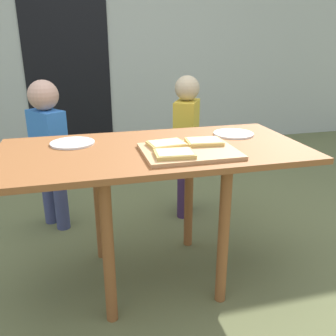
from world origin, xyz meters
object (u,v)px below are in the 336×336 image
at_px(dining_table, 154,166).
at_px(pizza_slice_near_left, 174,154).
at_px(cutting_board, 189,151).
at_px(pizza_slice_far_right, 204,142).
at_px(plate_white_left, 72,143).
at_px(child_left, 49,145).
at_px(plate_white_right, 233,134).
at_px(pizza_slice_far_left, 167,144).
at_px(child_right, 186,139).

height_order(dining_table, pizza_slice_near_left, pizza_slice_near_left).
xyz_separation_m(cutting_board, pizza_slice_far_right, (0.10, 0.08, 0.02)).
xyz_separation_m(plate_white_left, child_left, (-0.16, 0.57, -0.16)).
relative_size(plate_white_right, child_left, 0.22).
height_order(pizza_slice_far_left, pizza_slice_near_left, same).
bearing_deg(plate_white_left, pizza_slice_far_right, -19.20).
height_order(cutting_board, pizza_slice_far_left, pizza_slice_far_left).
bearing_deg(dining_table, child_right, 61.33).
distance_m(pizza_slice_far_left, pizza_slice_far_right, 0.19).
bearing_deg(child_left, plate_white_left, -74.68).
xyz_separation_m(plate_white_right, child_right, (-0.09, 0.56, -0.17)).
bearing_deg(dining_table, plate_white_right, 16.21).
relative_size(dining_table, cutting_board, 3.42).
relative_size(pizza_slice_far_left, pizza_slice_near_left, 1.02).
height_order(pizza_slice_far_left, plate_white_left, pizza_slice_far_left).
bearing_deg(child_right, child_left, 177.53).
relative_size(pizza_slice_near_left, child_right, 0.18).
bearing_deg(dining_table, pizza_slice_far_left, -40.06).
distance_m(pizza_slice_far_left, pizza_slice_near_left, 0.15).
bearing_deg(pizza_slice_far_left, plate_white_right, 23.12).
bearing_deg(cutting_board, dining_table, 138.47).
relative_size(pizza_slice_far_right, child_left, 0.18).
bearing_deg(pizza_slice_far_right, plate_white_left, 160.80).
bearing_deg(pizza_slice_far_right, pizza_slice_far_left, 179.01).
distance_m(pizza_slice_far_left, plate_white_right, 0.46).
relative_size(dining_table, pizza_slice_far_right, 8.12).
relative_size(pizza_slice_far_left, plate_white_right, 0.84).
bearing_deg(child_right, pizza_slice_far_right, -101.04).
bearing_deg(pizza_slice_far_right, child_right, 78.96).
bearing_deg(pizza_slice_near_left, pizza_slice_far_left, 88.32).
bearing_deg(pizza_slice_near_left, dining_table, 103.30).
relative_size(pizza_slice_far_left, child_right, 0.18).
height_order(plate_white_right, child_right, child_right).
bearing_deg(pizza_slice_near_left, child_right, 69.47).
relative_size(dining_table, child_right, 1.47).
distance_m(pizza_slice_far_right, plate_white_right, 0.30).
distance_m(pizza_slice_far_left, child_right, 0.84).
distance_m(plate_white_left, child_right, 0.95).
distance_m(plate_white_right, child_left, 1.19).
xyz_separation_m(pizza_slice_near_left, plate_white_left, (-0.43, 0.37, -0.02)).
relative_size(pizza_slice_far_right, pizza_slice_near_left, 1.01).
distance_m(plate_white_left, child_left, 0.61).
xyz_separation_m(pizza_slice_far_left, child_left, (-0.59, 0.79, -0.18)).
bearing_deg(pizza_slice_far_right, dining_table, 168.96).
relative_size(dining_table, pizza_slice_near_left, 8.19).
height_order(dining_table, pizza_slice_far_left, pizza_slice_far_left).
height_order(pizza_slice_far_right, plate_white_right, pizza_slice_far_right).
distance_m(cutting_board, child_left, 1.11).
bearing_deg(dining_table, pizza_slice_near_left, -76.70).
relative_size(pizza_slice_far_right, plate_white_left, 0.83).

